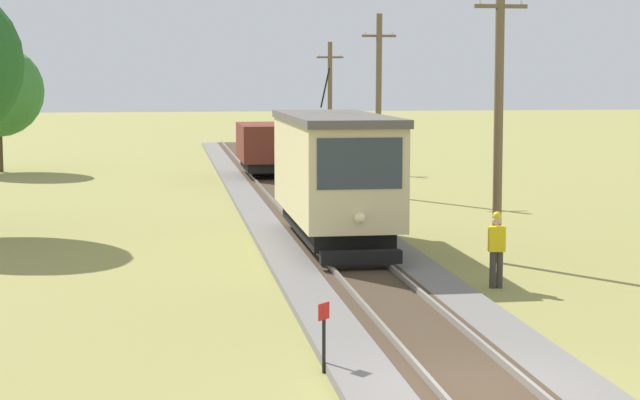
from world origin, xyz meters
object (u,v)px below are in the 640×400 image
Objects in this scene: utility_pole_near_tram at (499,115)px; utility_pole_mid at (378,103)px; freight_car at (265,147)px; utility_pole_far at (330,104)px; gravel_pile at (374,174)px; track_worker at (497,246)px; red_tram at (334,172)px; trackside_signal_marker at (324,334)px.

utility_pole_mid is (0.00, 15.56, -0.10)m from utility_pole_near_tram.
freight_car is 0.69× the size of utility_pole_near_tram.
utility_pole_far reaches higher than freight_car.
track_worker is (-1.73, -23.09, 0.48)m from gravel_pile.
utility_pole_near_tram reaches higher than freight_car.
freight_car is 2.91× the size of track_worker.
utility_pole_mid reaches higher than gravel_pile.
red_tram is 17.90m from gravel_pile.
utility_pole_near_tram reaches higher than track_worker.
utility_pole_mid is 26.10m from trackside_signal_marker.
utility_pole_far is 3.72× the size of track_worker.
utility_pole_near_tram is 1.14× the size of utility_pole_far.
track_worker reaches higher than gravel_pile.
gravel_pile is 1.78× the size of track_worker.
utility_pole_near_tram reaches higher than utility_pole_mid.
utility_pole_mid is 1.11× the size of utility_pole_far.
gravel_pile is (6.72, 29.46, -0.16)m from trackside_signal_marker.
freight_car is 0.78× the size of utility_pole_far.
freight_car reaches higher than track_worker.
utility_pole_mid is 2.32× the size of gravel_pile.
trackside_signal_marker is 0.66× the size of track_worker.
trackside_signal_marker reaches higher than gravel_pile.
utility_pole_near_tram reaches higher than gravel_pile.
track_worker reaches higher than trackside_signal_marker.
utility_pole_mid is at bearing 76.53° from trackside_signal_marker.
red_tram is 12.51m from trackside_signal_marker.
utility_pole_near_tram is at bearing -33.51° from red_tram.
utility_pole_far is 31.67m from track_worker.
freight_car reaches higher than trackside_signal_marker.
utility_pole_far reaches higher than red_tram.
trackside_signal_marker is at bearing -93.72° from freight_car.
red_tram is 4.99m from utility_pole_near_tram.
freight_car is (-0.00, 20.45, -0.64)m from red_tram.
gravel_pile is (0.68, 4.25, -3.27)m from utility_pole_mid.
utility_pole_near_tram is (3.91, -2.59, 1.69)m from red_tram.
utility_pole_far is 5.63× the size of trackside_signal_marker.
freight_car is at bearing -164.78° from track_worker.
freight_car is 4.41× the size of trackside_signal_marker.
red_tram is at bearing -144.98° from track_worker.
gravel_pile is (0.68, 19.81, -3.37)m from utility_pole_near_tram.
utility_pole_near_tram is at bearing 171.27° from track_worker.
freight_car is 1.64× the size of gravel_pile.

